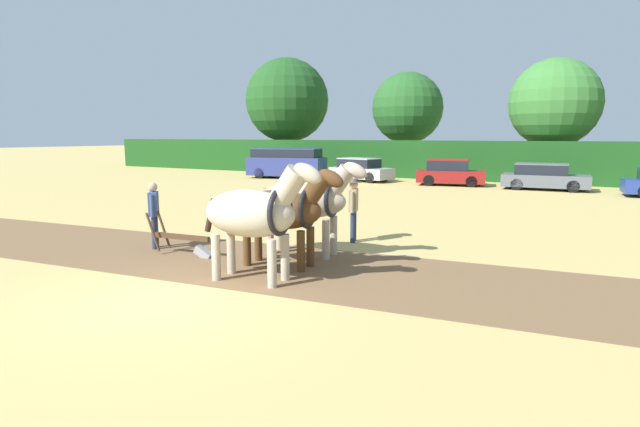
# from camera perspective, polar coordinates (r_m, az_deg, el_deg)

# --- Properties ---
(ground_plane) EXTENTS (240.00, 240.00, 0.00)m
(ground_plane) POSITION_cam_1_polar(r_m,az_deg,el_deg) (9.48, -16.83, -9.38)
(ground_plane) COLOR tan
(plowed_furrow_strip) EXTENTS (28.76, 7.18, 0.01)m
(plowed_furrow_strip) POSITION_cam_1_polar(r_m,az_deg,el_deg) (13.83, -20.63, -3.82)
(plowed_furrow_strip) COLOR brown
(plowed_furrow_strip) RESTS_ON ground
(hedgerow) EXTENTS (67.49, 1.51, 2.58)m
(hedgerow) POSITION_cam_1_polar(r_m,az_deg,el_deg) (34.16, 18.58, 5.71)
(hedgerow) COLOR #194719
(hedgerow) RESTS_ON ground
(tree_far_left) EXTENTS (7.11, 7.11, 9.45)m
(tree_far_left) POSITION_cam_1_polar(r_m,az_deg,el_deg) (43.92, -3.79, 12.76)
(tree_far_left) COLOR #423323
(tree_far_left) RESTS_ON ground
(tree_left) EXTENTS (5.51, 5.51, 7.80)m
(tree_left) POSITION_cam_1_polar(r_m,az_deg,el_deg) (40.35, 9.95, 11.78)
(tree_left) COLOR #423323
(tree_left) RESTS_ON ground
(tree_center_left) EXTENTS (5.76, 5.76, 7.89)m
(tree_center_left) POSITION_cam_1_polar(r_m,az_deg,el_deg) (36.60, 25.23, 11.33)
(tree_center_left) COLOR brown
(tree_center_left) RESTS_ON ground
(draft_horse_lead_left) EXTENTS (2.71, 1.22, 2.49)m
(draft_horse_lead_left) POSITION_cam_1_polar(r_m,az_deg,el_deg) (9.98, -7.48, 0.06)
(draft_horse_lead_left) COLOR #B2A38E
(draft_horse_lead_left) RESTS_ON ground
(draft_horse_lead_right) EXTENTS (2.73, 1.15, 2.30)m
(draft_horse_lead_right) POSITION_cam_1_polar(r_m,az_deg,el_deg) (11.05, -4.29, 0.44)
(draft_horse_lead_right) COLOR #513319
(draft_horse_lead_right) RESTS_ON ground
(draft_horse_trail_left) EXTENTS (2.96, 1.17, 2.39)m
(draft_horse_trail_left) POSITION_cam_1_polar(r_m,az_deg,el_deg) (12.13, -1.63, 1.51)
(draft_horse_trail_left) COLOR #B2A38E
(draft_horse_trail_left) RESTS_ON ground
(plow) EXTENTS (1.82, 0.53, 1.13)m
(plow) POSITION_cam_1_polar(r_m,az_deg,el_deg) (12.65, -15.01, -3.20)
(plow) COLOR #4C331E
(plow) RESTS_ON ground
(farmer_at_plow) EXTENTS (0.48, 0.55, 1.72)m
(farmer_at_plow) POSITION_cam_1_polar(r_m,az_deg,el_deg) (13.57, -18.46, 0.37)
(farmer_at_plow) COLOR #28334C
(farmer_at_plow) RESTS_ON ground
(farmer_beside_team) EXTENTS (0.44, 0.65, 1.76)m
(farmer_beside_team) POSITION_cam_1_polar(r_m,az_deg,el_deg) (13.69, 3.86, 1.02)
(farmer_beside_team) COLOR #28334C
(farmer_beside_team) RESTS_ON ground
(parked_van) EXTENTS (5.53, 2.97, 2.05)m
(parked_van) POSITION_cam_1_polar(r_m,az_deg,el_deg) (34.56, -3.85, 5.81)
(parked_van) COLOR navy
(parked_van) RESTS_ON ground
(parked_car_left) EXTENTS (4.25, 2.48, 1.48)m
(parked_car_left) POSITION_cam_1_polar(r_m,az_deg,el_deg) (32.41, 4.66, 4.99)
(parked_car_left) COLOR #A8A8B2
(parked_car_left) RESTS_ON ground
(parked_car_center_left) EXTENTS (4.13, 2.48, 1.53)m
(parked_car_center_left) POSITION_cam_1_polar(r_m,az_deg,el_deg) (30.47, 14.64, 4.51)
(parked_car_center_left) COLOR maroon
(parked_car_center_left) RESTS_ON ground
(parked_car_center) EXTENTS (4.49, 2.09, 1.43)m
(parked_car_center) POSITION_cam_1_polar(r_m,az_deg,el_deg) (29.62, 24.23, 3.82)
(parked_car_center) COLOR #565B66
(parked_car_center) RESTS_ON ground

